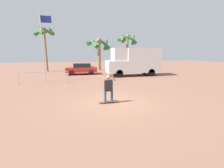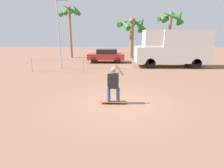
% 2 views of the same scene
% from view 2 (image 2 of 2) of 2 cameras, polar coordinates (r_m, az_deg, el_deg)
% --- Properties ---
extents(ground_plane, '(80.00, 80.00, 0.00)m').
position_cam_2_polar(ground_plane, '(7.46, 2.76, -6.13)').
color(ground_plane, brown).
extents(skateboard, '(1.08, 0.22, 0.10)m').
position_cam_2_polar(skateboard, '(7.33, 0.45, -5.85)').
color(skateboard, brown).
rests_on(skateboard, ground_plane).
extents(person_skateboarder, '(0.71, 0.22, 1.57)m').
position_cam_2_polar(person_skateboarder, '(7.07, 0.45, 0.47)').
color(person_skateboarder, '#384C7A').
rests_on(person_skateboarder, skateboard).
extents(camper_van, '(6.32, 2.17, 3.25)m').
position_cam_2_polar(camper_van, '(16.86, 19.35, 11.23)').
color(camper_van, black).
rests_on(camper_van, ground_plane).
extents(parked_car_red, '(3.85, 1.95, 1.42)m').
position_cam_2_polar(parked_car_red, '(18.90, -1.83, 9.35)').
color(parked_car_red, black).
rests_on(parked_car_red, ground_plane).
extents(palm_tree_near_van, '(3.35, 3.53, 5.96)m').
position_cam_2_polar(palm_tree_near_van, '(25.16, 18.68, 19.36)').
color(palm_tree_near_van, '#8E704C').
rests_on(palm_tree_near_van, ground_plane).
extents(palm_tree_center_background, '(3.74, 3.82, 5.16)m').
position_cam_2_polar(palm_tree_center_background, '(23.26, 6.63, 18.29)').
color(palm_tree_center_background, '#8E704C').
rests_on(palm_tree_center_background, ground_plane).
extents(palm_tree_far_left, '(2.98, 3.07, 6.52)m').
position_cam_2_polar(palm_tree_far_left, '(23.95, -13.62, 21.21)').
color(palm_tree_far_left, '#8E704C').
rests_on(palm_tree_far_left, ground_plane).
extents(flagpole, '(1.02, 0.12, 6.29)m').
position_cam_2_polar(flagpole, '(15.43, -16.85, 18.12)').
color(flagpole, '#B7B7BC').
rests_on(flagpole, ground_plane).
extents(plaza_railing_segment, '(4.12, 0.05, 1.08)m').
position_cam_2_polar(plaza_railing_segment, '(14.27, -17.46, 7.28)').
color(plaza_railing_segment, '#99999E').
rests_on(plaza_railing_segment, ground_plane).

